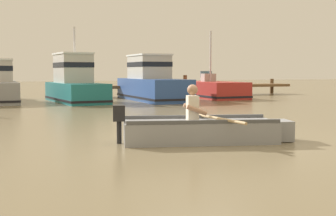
% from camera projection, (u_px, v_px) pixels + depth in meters
% --- Properties ---
extents(ground_plane, '(120.00, 120.00, 0.00)m').
position_uv_depth(ground_plane, '(204.00, 142.00, 9.26)').
color(ground_plane, '#7A6B4C').
extents(wooden_dock, '(13.23, 1.57, 1.23)m').
position_uv_depth(wooden_dock, '(189.00, 86.00, 26.83)').
color(wooden_dock, brown).
rests_on(wooden_dock, ground).
extents(rowboat_with_person, '(3.70, 2.13, 1.19)m').
position_uv_depth(rowboat_with_person, '(203.00, 130.00, 9.24)').
color(rowboat_with_person, gray).
rests_on(rowboat_with_person, ground).
extents(moored_boat_teal, '(2.46, 5.25, 3.56)m').
position_uv_depth(moored_boat_teal, '(75.00, 84.00, 21.37)').
color(moored_boat_teal, '#1E727A').
rests_on(moored_boat_teal, ground).
extents(moored_boat_blue, '(2.22, 6.10, 2.33)m').
position_uv_depth(moored_boat_blue, '(152.00, 83.00, 22.77)').
color(moored_boat_blue, '#2D519E').
rests_on(moored_boat_blue, ground).
extents(moored_boat_red, '(2.27, 5.12, 3.68)m').
position_uv_depth(moored_boat_red, '(211.00, 90.00, 24.73)').
color(moored_boat_red, '#B72D28').
rests_on(moored_boat_red, ground).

